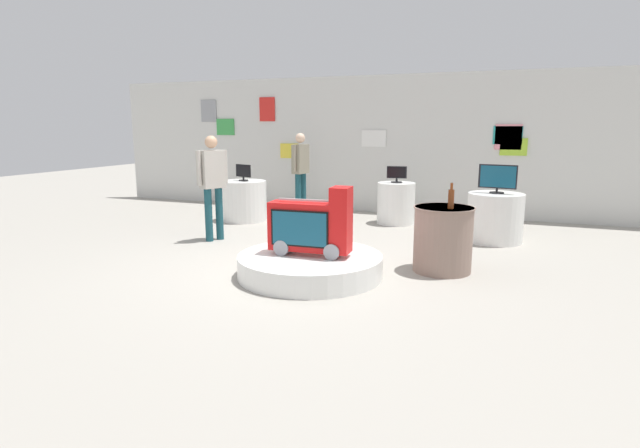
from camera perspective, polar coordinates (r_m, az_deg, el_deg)
ground_plane at (r=6.64m, az=-3.53°, el=-4.99°), size 30.00×30.00×0.00m
back_wall_display at (r=10.90m, az=6.73°, el=8.98°), size 12.99×0.13×2.89m
main_display_pedestal at (r=6.24m, az=-1.14°, el=-4.74°), size 1.80×1.80×0.27m
novelty_firetruck_tv at (r=6.11m, az=-1.00°, el=-0.38°), size 1.02×0.38×0.86m
display_pedestal_left_rear at (r=8.52m, az=19.34°, el=0.70°), size 0.87×0.87×0.79m
tv_on_left_rear at (r=8.43m, az=19.62°, el=4.96°), size 0.59×0.22×0.46m
display_pedestal_center_rear at (r=9.99m, az=-8.65°, el=2.65°), size 0.88×0.88×0.79m
tv_on_center_rear at (r=9.92m, az=-8.75°, el=5.87°), size 0.38×0.19×0.32m
display_pedestal_right_rear at (r=9.67m, az=8.66°, el=2.37°), size 0.71×0.71×0.79m
tv_on_right_rear at (r=9.59m, az=8.75°, el=5.64°), size 0.38×0.21×0.31m
side_table_round at (r=6.57m, az=13.86°, el=-1.63°), size 0.77×0.77×0.84m
bottle_on_side_table at (r=6.35m, az=14.74°, el=2.86°), size 0.07×0.07×0.32m
shopper_browsing_near_truck at (r=10.43m, az=-2.24°, el=6.47°), size 0.26×0.55×1.70m
shopper_browsing_rear at (r=8.22m, az=-12.16°, el=4.95°), size 0.35×0.51×1.69m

